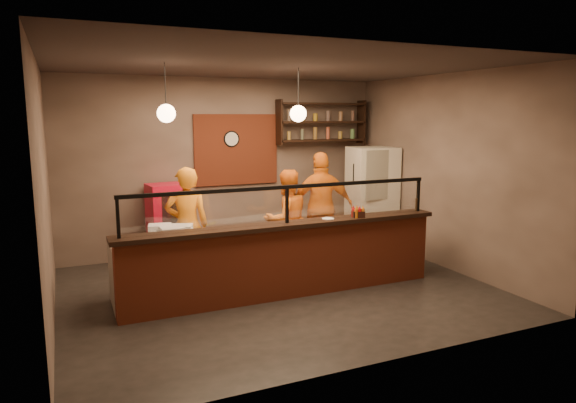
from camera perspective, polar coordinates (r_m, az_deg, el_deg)
name	(u,v)px	position (r m, az deg, el deg)	size (l,w,h in m)	color
floor	(279,290)	(7.63, -1.04, -9.77)	(6.00, 6.00, 0.00)	black
ceiling	(278,65)	(7.24, -1.11, 14.90)	(6.00, 6.00, 0.00)	#392F2C
wall_back	(226,166)	(9.60, -6.91, 3.93)	(6.00, 6.00, 0.00)	#7D675B
wall_left	(45,195)	(6.70, -25.42, 0.70)	(5.00, 5.00, 0.00)	#7D675B
wall_right	(446,172)	(8.86, 17.12, 3.13)	(5.00, 5.00, 0.00)	#7D675B
wall_front	(378,211)	(5.08, 9.97, -1.05)	(6.00, 6.00, 0.00)	#7D675B
brick_patch	(236,150)	(9.61, -5.75, 5.75)	(1.60, 0.04, 1.30)	#983B21
service_counter	(287,262)	(7.22, -0.11, -6.74)	(4.60, 0.25, 1.00)	#983B21
counter_ledge	(287,225)	(7.09, -0.11, -2.63)	(4.70, 0.37, 0.06)	black
worktop_cabinet	(273,258)	(7.68, -1.63, -6.33)	(4.60, 0.75, 0.85)	gray
worktop	(273,229)	(7.57, -1.65, -3.05)	(4.60, 0.75, 0.05)	silver
sneeze_guard	(287,201)	(7.02, -0.12, 0.09)	(4.50, 0.05, 0.52)	white
wall_shelving	(322,122)	(10.12, 3.77, 8.80)	(1.84, 0.28, 0.85)	black
wall_clock	(231,139)	(9.56, -6.32, 6.92)	(0.30, 0.30, 0.04)	black
pendant_left	(166,113)	(6.96, -13.37, 9.52)	(0.24, 0.24, 0.77)	black
pendant_right	(298,114)	(7.55, 1.14, 9.75)	(0.24, 0.24, 0.77)	black
cook_left	(187,226)	(7.87, -11.16, -2.64)	(0.65, 0.43, 1.78)	orange
cook_mid	(286,220)	(8.47, -0.17, -2.02)	(0.81, 0.63, 1.66)	orange
cook_right	(322,207)	(8.94, 3.75, -0.61)	(1.12, 0.47, 1.91)	orange
fridge	(371,198)	(9.95, 9.26, 0.40)	(0.81, 0.75, 1.94)	beige
red_cooler	(167,223)	(9.12, -13.34, -2.37)	(0.59, 0.54, 1.37)	red
pizza_dough	(324,223)	(7.82, 4.08, -2.42)	(0.50, 0.50, 0.01)	white
prep_tub_a	(181,230)	(7.17, -11.79, -3.15)	(0.30, 0.24, 0.15)	silver
prep_tub_b	(160,230)	(7.25, -14.04, -3.08)	(0.30, 0.24, 0.15)	white
prep_tub_c	(172,233)	(7.03, -12.72, -3.41)	(0.30, 0.24, 0.15)	silver
rolling_pin	(215,230)	(7.32, -8.14, -3.15)	(0.05, 0.05, 0.32)	yellow
condiment_caddy	(358,214)	(7.53, 7.79, -1.40)	(0.17, 0.13, 0.09)	black
pepper_mill	(417,205)	(8.19, 14.09, -0.34)	(0.04, 0.04, 0.20)	black
small_plate	(328,219)	(7.36, 4.46, -1.91)	(0.17, 0.17, 0.01)	silver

